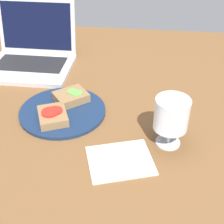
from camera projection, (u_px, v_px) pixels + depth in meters
wooden_table at (103, 120)px, 91.88cm from camera, size 140.00×140.00×3.00cm
plate at (63, 111)px, 92.01cm from camera, size 25.33×25.33×1.03cm
sandwich_with_cucumber at (71, 97)px, 94.94cm from camera, size 12.17×11.96×2.88cm
sandwich_with_tomato at (53, 116)px, 86.91cm from camera, size 10.75×11.69×3.06cm
wine_glass at (171, 116)px, 76.28cm from camera, size 8.61×8.61×13.39cm
laptop at (32, 54)px, 114.69cm from camera, size 30.24×27.56×21.89cm
napkin at (120, 160)px, 75.74cm from camera, size 18.61×16.78×0.40cm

